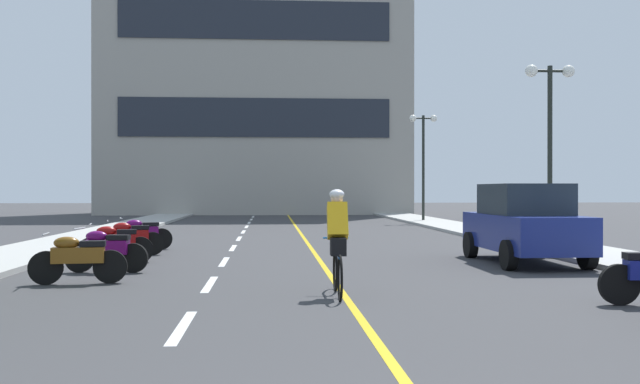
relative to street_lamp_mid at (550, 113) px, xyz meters
The scene contains 25 objects.
ground_plane 8.92m from the street_lamp_mid, 153.66° to the left, with size 140.00×140.00×0.00m, color #38383A.
curb_left 16.27m from the street_lamp_mid, 155.50° to the left, with size 2.40×72.00×0.12m, color #A8A8A3.
curb_right 7.60m from the street_lamp_mid, 89.84° to the left, with size 2.40×72.00×0.12m, color #A8A8A3.
lane_dash_1 15.18m from the street_lamp_mid, 128.74° to the right, with size 0.14×2.20×0.01m, color silver.
lane_dash_2 12.45m from the street_lamp_mid, 140.96° to the right, with size 0.14×2.20×0.01m, color silver.
lane_dash_3 10.56m from the street_lamp_mid, 159.43° to the right, with size 0.14×2.20×0.01m, color silver.
lane_dash_4 9.99m from the street_lamp_mid, behind, with size 0.14×2.20×0.01m, color silver.
lane_dash_5 10.97m from the street_lamp_mid, 153.61° to the left, with size 0.14×2.20×0.01m, color silver.
lane_dash_6 13.14m from the street_lamp_mid, 137.02° to the left, with size 0.14×2.20×0.01m, color silver.
lane_dash_7 16.04m from the street_lamp_mid, 126.18° to the left, with size 0.14×2.20×0.01m, color silver.
lane_dash_8 19.33m from the street_lamp_mid, 119.01° to the left, with size 0.14×2.20×0.01m, color silver.
lane_dash_9 22.85m from the street_lamp_mid, 114.07° to the left, with size 0.14×2.20×0.01m, color silver.
lane_dash_10 26.51m from the street_lamp_mid, 110.50° to the left, with size 0.14×2.20×0.01m, color silver.
lane_dash_11 30.25m from the street_lamp_mid, 107.82° to the left, with size 0.14×2.20×0.01m, color silver.
centre_line_yellow 10.31m from the street_lamp_mid, 136.60° to the left, with size 0.12×66.00×0.01m, color gold.
office_building 33.21m from the street_lamp_mid, 106.26° to the left, with size 21.39×7.38×21.65m.
street_lamp_mid is the anchor object (origin of this frame).
street_lamp_far 16.53m from the street_lamp_mid, 90.56° to the left, with size 1.46×0.36×5.47m.
parked_car_near 5.67m from the street_lamp_mid, 118.42° to the right, with size 1.94×4.21×1.82m.
motorcycle_3 14.06m from the street_lamp_mid, 147.78° to the right, with size 1.70×0.60×0.92m.
motorcycle_4 13.15m from the street_lamp_mid, 154.25° to the right, with size 1.70×0.60×0.92m.
motorcycle_5 12.68m from the street_lamp_mid, 162.83° to the right, with size 1.69×0.61×0.92m.
motorcycle_6 12.30m from the street_lamp_mid, behind, with size 1.68×0.65×0.92m.
motorcycle_7 12.20m from the street_lamp_mid, behind, with size 1.66×0.73×0.92m.
cyclist_rider 11.79m from the street_lamp_mid, 128.16° to the right, with size 0.42×1.77×1.71m.
Camera 1 is at (-0.92, -2.87, 1.68)m, focal length 40.32 mm.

